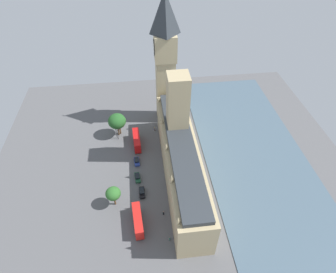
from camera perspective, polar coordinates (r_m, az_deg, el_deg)
name	(u,v)px	position (r m, az deg, el deg)	size (l,w,h in m)	color
ground_plane	(175,177)	(100.18, 1.40, -8.30)	(131.77, 131.77, 0.00)	#565659
river_thames	(260,169)	(107.90, 18.43, -6.28)	(38.35, 118.59, 0.25)	#475B6B
parliament_building	(180,156)	(94.31, 2.57, -3.96)	(11.05, 58.05, 35.01)	tan
clock_tower	(165,60)	(109.16, -0.59, 15.34)	(8.32, 8.32, 53.03)	tan
double_decker_bus_far_end	(137,140)	(109.79, -6.44, -0.78)	(3.06, 10.61, 4.75)	red
car_blue_near_tower	(137,161)	(104.49, -6.44, -5.05)	(2.19, 4.36, 1.74)	navy
car_dark_green_opposite_hall	(137,177)	(99.53, -6.29, -8.31)	(2.16, 4.63, 1.74)	#19472D
car_black_midblock	(142,192)	(95.53, -5.37, -11.29)	(1.99, 4.64, 1.74)	black
double_decker_bus_kerbside	(138,220)	(87.87, -6.20, -16.76)	(3.30, 10.66, 4.75)	red
pedestrian_corner	(154,129)	(116.99, -2.79, 1.55)	(0.69, 0.71, 1.71)	gray
pedestrian_trailing	(170,239)	(86.83, 0.33, -20.25)	(0.64, 0.56, 1.51)	#336B60
pedestrian_under_trees	(163,213)	(90.90, -0.93, -15.45)	(0.69, 0.62, 1.66)	black
plane_tree_leading	(119,121)	(113.30, -10.07, 3.13)	(5.81, 5.81, 9.18)	brown
plane_tree_by_river_gate	(113,194)	(90.48, -11.20, -11.44)	(4.82, 4.82, 7.84)	brown
plane_tree_slot_10	(117,121)	(112.36, -10.44, 3.10)	(7.07, 7.07, 10.34)	brown
street_lamp_slot_11	(116,131)	(113.07, -10.64, 1.18)	(0.56, 0.56, 5.72)	black
street_lamp_slot_12	(117,131)	(112.45, -10.40, 1.02)	(0.56, 0.56, 5.92)	black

